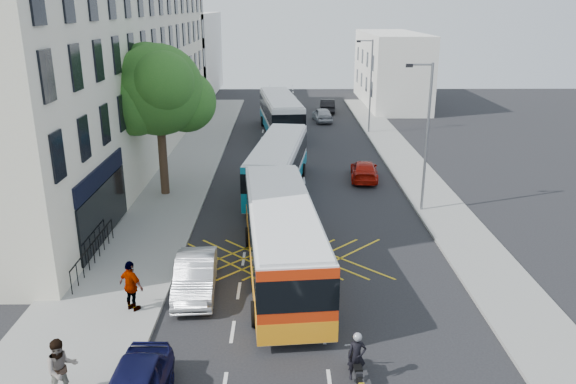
{
  "coord_description": "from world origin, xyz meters",
  "views": [
    {
      "loc": [
        -1.42,
        -17.21,
        10.96
      ],
      "look_at": [
        -1.15,
        8.97,
        2.2
      ],
      "focal_mm": 35.0,
      "sensor_mm": 36.0,
      "label": 1
    }
  ],
  "objects_px": {
    "bus_mid": "(278,165)",
    "distant_car_dark": "(327,106)",
    "lamp_near": "(426,130)",
    "distant_car_grey": "(288,101)",
    "distant_car_silver": "(322,115)",
    "pedestrian_far": "(131,286)",
    "parked_car_silver": "(195,276)",
    "bus_near": "(282,238)",
    "lamp_far": "(370,81)",
    "pedestrian_near": "(62,369)",
    "bus_far": "(281,114)",
    "red_hatchback": "(364,170)",
    "street_tree": "(158,91)",
    "motorbike": "(356,359)"
  },
  "relations": [
    {
      "from": "bus_near",
      "to": "parked_car_silver",
      "type": "distance_m",
      "value": 3.87
    },
    {
      "from": "distant_car_grey",
      "to": "distant_car_silver",
      "type": "distance_m",
      "value": 8.63
    },
    {
      "from": "red_hatchback",
      "to": "pedestrian_near",
      "type": "xyz_separation_m",
      "value": [
        -11.68,
        -21.73,
        0.48
      ]
    },
    {
      "from": "bus_far",
      "to": "distant_car_dark",
      "type": "relative_size",
      "value": 2.82
    },
    {
      "from": "motorbike",
      "to": "distant_car_dark",
      "type": "bearing_deg",
      "value": 83.01
    },
    {
      "from": "bus_mid",
      "to": "red_hatchback",
      "type": "height_order",
      "value": "bus_mid"
    },
    {
      "from": "parked_car_silver",
      "to": "distant_car_silver",
      "type": "height_order",
      "value": "parked_car_silver"
    },
    {
      "from": "lamp_far",
      "to": "pedestrian_near",
      "type": "bearing_deg",
      "value": -111.37
    },
    {
      "from": "bus_far",
      "to": "motorbike",
      "type": "xyz_separation_m",
      "value": [
        2.38,
        -34.98,
        -0.94
      ]
    },
    {
      "from": "street_tree",
      "to": "lamp_far",
      "type": "bearing_deg",
      "value": 49.19
    },
    {
      "from": "lamp_near",
      "to": "motorbike",
      "type": "xyz_separation_m",
      "value": [
        -5.4,
        -14.78,
        -3.81
      ]
    },
    {
      "from": "parked_car_silver",
      "to": "pedestrian_far",
      "type": "height_order",
      "value": "pedestrian_far"
    },
    {
      "from": "bus_far",
      "to": "pedestrian_far",
      "type": "xyz_separation_m",
      "value": [
        -5.42,
        -30.89,
        -0.62
      ]
    },
    {
      "from": "bus_mid",
      "to": "pedestrian_far",
      "type": "relative_size",
      "value": 5.67
    },
    {
      "from": "distant_car_silver",
      "to": "lamp_near",
      "type": "bearing_deg",
      "value": 92.68
    },
    {
      "from": "distant_car_silver",
      "to": "red_hatchback",
      "type": "bearing_deg",
      "value": 88.69
    },
    {
      "from": "lamp_near",
      "to": "distant_car_grey",
      "type": "bearing_deg",
      "value": 101.71
    },
    {
      "from": "parked_car_silver",
      "to": "pedestrian_far",
      "type": "xyz_separation_m",
      "value": [
        -2.1,
        -1.58,
        0.41
      ]
    },
    {
      "from": "bus_far",
      "to": "red_hatchback",
      "type": "distance_m",
      "value": 15.16
    },
    {
      "from": "bus_mid",
      "to": "bus_near",
      "type": "bearing_deg",
      "value": -81.36
    },
    {
      "from": "bus_far",
      "to": "red_hatchback",
      "type": "relative_size",
      "value": 2.83
    },
    {
      "from": "distant_car_silver",
      "to": "pedestrian_far",
      "type": "relative_size",
      "value": 2.06
    },
    {
      "from": "distant_car_dark",
      "to": "bus_near",
      "type": "bearing_deg",
      "value": 84.99
    },
    {
      "from": "lamp_far",
      "to": "distant_car_dark",
      "type": "height_order",
      "value": "lamp_far"
    },
    {
      "from": "lamp_near",
      "to": "pedestrian_far",
      "type": "distance_m",
      "value": 17.34
    },
    {
      "from": "lamp_near",
      "to": "bus_near",
      "type": "bearing_deg",
      "value": -135.03
    },
    {
      "from": "distant_car_grey",
      "to": "bus_mid",
      "type": "bearing_deg",
      "value": -96.96
    },
    {
      "from": "lamp_near",
      "to": "distant_car_grey",
      "type": "height_order",
      "value": "lamp_near"
    },
    {
      "from": "lamp_far",
      "to": "bus_near",
      "type": "height_order",
      "value": "lamp_far"
    },
    {
      "from": "street_tree",
      "to": "pedestrian_far",
      "type": "relative_size",
      "value": 4.47
    },
    {
      "from": "red_hatchback",
      "to": "distant_car_silver",
      "type": "distance_m",
      "value": 19.41
    },
    {
      "from": "street_tree",
      "to": "distant_car_grey",
      "type": "bearing_deg",
      "value": 75.72
    },
    {
      "from": "bus_mid",
      "to": "pedestrian_far",
      "type": "height_order",
      "value": "bus_mid"
    },
    {
      "from": "distant_car_grey",
      "to": "street_tree",
      "type": "bearing_deg",
      "value": -109.43
    },
    {
      "from": "distant_car_dark",
      "to": "pedestrian_far",
      "type": "height_order",
      "value": "pedestrian_far"
    },
    {
      "from": "pedestrian_near",
      "to": "pedestrian_far",
      "type": "height_order",
      "value": "pedestrian_far"
    },
    {
      "from": "parked_car_silver",
      "to": "bus_near",
      "type": "bearing_deg",
      "value": 19.25
    },
    {
      "from": "motorbike",
      "to": "pedestrian_far",
      "type": "relative_size",
      "value": 0.99
    },
    {
      "from": "distant_car_dark",
      "to": "distant_car_silver",
      "type": "bearing_deg",
      "value": 82.37
    },
    {
      "from": "distant_car_dark",
      "to": "bus_mid",
      "type": "bearing_deg",
      "value": 81.41
    },
    {
      "from": "distant_car_silver",
      "to": "pedestrian_near",
      "type": "height_order",
      "value": "pedestrian_near"
    },
    {
      "from": "bus_mid",
      "to": "distant_car_silver",
      "type": "relative_size",
      "value": 2.76
    },
    {
      "from": "lamp_far",
      "to": "distant_car_grey",
      "type": "relative_size",
      "value": 1.64
    },
    {
      "from": "bus_mid",
      "to": "distant_car_dark",
      "type": "height_order",
      "value": "bus_mid"
    },
    {
      "from": "bus_mid",
      "to": "distant_car_silver",
      "type": "bearing_deg",
      "value": 86.52
    },
    {
      "from": "red_hatchback",
      "to": "distant_car_grey",
      "type": "relative_size",
      "value": 0.87
    },
    {
      "from": "bus_mid",
      "to": "street_tree",
      "type": "bearing_deg",
      "value": -163.41
    },
    {
      "from": "distant_car_silver",
      "to": "bus_near",
      "type": "bearing_deg",
      "value": 77.63
    },
    {
      "from": "pedestrian_near",
      "to": "street_tree",
      "type": "bearing_deg",
      "value": 57.53
    },
    {
      "from": "bus_mid",
      "to": "motorbike",
      "type": "height_order",
      "value": "bus_mid"
    }
  ]
}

